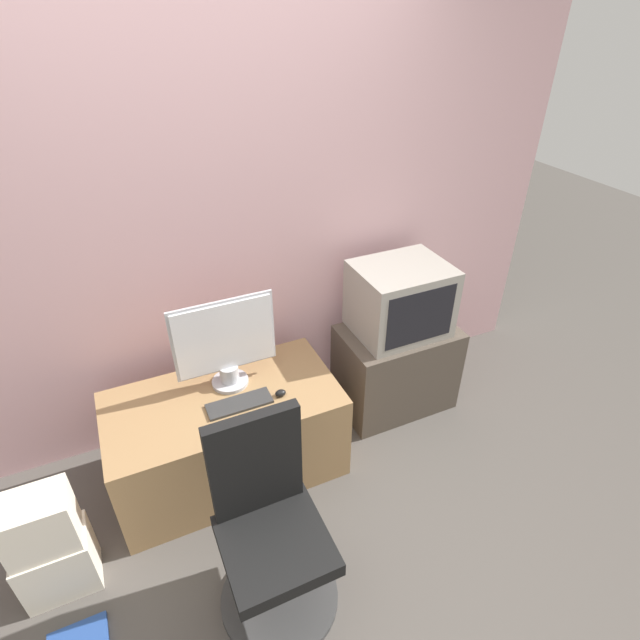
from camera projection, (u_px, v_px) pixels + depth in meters
name	position (u px, v px, depth m)	size (l,w,h in m)	color
ground_plane	(303.00, 599.00, 2.20)	(12.00, 12.00, 0.00)	#4C4742
wall_back	(195.00, 217.00, 2.49)	(4.40, 0.05, 2.60)	#CC9EA3
desk	(227.00, 435.00, 2.66)	(1.17, 0.62, 0.53)	#937047
side_stand	(395.00, 367.00, 3.12)	(0.69, 0.44, 0.56)	#4C4238
main_monitor	(225.00, 344.00, 2.48)	(0.52, 0.19, 0.50)	#B2B2B7
keyboard	(239.00, 404.00, 2.47)	(0.32, 0.12, 0.01)	#2D2D2D
mouse	(281.00, 393.00, 2.52)	(0.06, 0.04, 0.03)	black
crt_tv	(400.00, 299.00, 2.86)	(0.52, 0.43, 0.42)	gray
office_chair	(271.00, 536.00, 2.04)	(0.51, 0.51, 0.95)	#333333
cardboard_box_lower	(58.00, 562.00, 2.19)	(0.30, 0.22, 0.30)	beige
cardboard_box_upper	(38.00, 523.00, 2.03)	(0.28, 0.20, 0.27)	beige
book	(78.00, 640.00, 2.05)	(0.23, 0.14, 0.02)	navy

